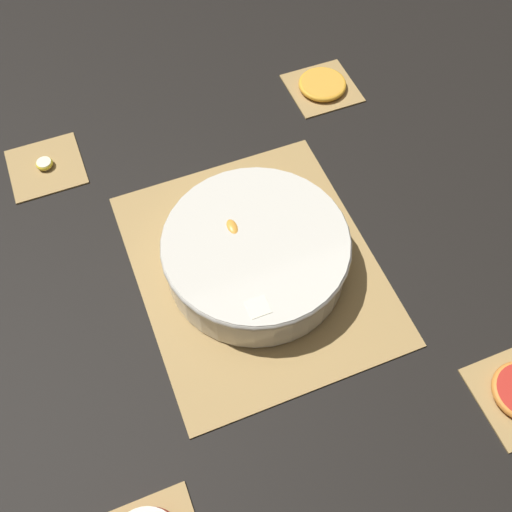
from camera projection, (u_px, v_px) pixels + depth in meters
name	position (u px, v px, depth m)	size (l,w,h in m)	color
ground_plane	(256.00, 268.00, 0.90)	(6.00, 6.00, 0.00)	black
bamboo_mat_center	(256.00, 267.00, 0.90)	(0.41, 0.35, 0.01)	#A8844C
coaster_mat_near_left	(46.00, 166.00, 1.01)	(0.12, 0.12, 0.01)	#A8844C
coaster_mat_far_left	(322.00, 88.00, 1.11)	(0.12, 0.12, 0.01)	#A8844C
fruit_salad_bowl	(256.00, 252.00, 0.86)	(0.27, 0.27, 0.07)	silver
orange_slice_whole	(322.00, 84.00, 1.10)	(0.09, 0.09, 0.01)	#F9A338
banana_coin_single	(44.00, 163.00, 1.00)	(0.03, 0.03, 0.01)	#F7EFC6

